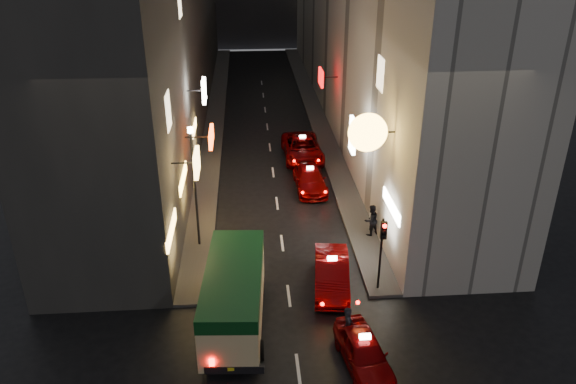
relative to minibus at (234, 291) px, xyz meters
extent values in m
cube|color=#32302E|center=(-5.68, 27.33, 7.29)|extent=(6.00, 52.00, 18.00)
cube|color=#EEB353|center=(-1.55, 4.78, 3.55)|extent=(0.18, 1.54, 1.05)
cube|color=#F4400C|center=(-1.25, 10.71, 2.58)|extent=(0.18, 2.15, 0.81)
cube|color=white|center=(-1.68, 13.44, 4.40)|extent=(0.18, 1.28, 1.33)
cube|color=#EEB353|center=(-2.66, 2.83, 1.29)|extent=(0.10, 3.06, 0.55)
cube|color=#F9B63E|center=(-2.66, 8.15, 1.29)|extent=(0.10, 3.34, 0.55)
cube|color=#EEB353|center=(-2.66, 15.95, 1.29)|extent=(0.10, 2.67, 0.55)
cube|color=#FFE5B2|center=(-2.67, 5.33, 5.79)|extent=(0.06, 1.30, 1.60)
cube|color=#FFE5B2|center=(-2.67, 13.33, 9.29)|extent=(0.06, 1.30, 1.60)
cube|color=#AEA9A0|center=(10.32, 27.33, 7.29)|extent=(6.00, 52.00, 18.00)
cylinder|color=#F9B63E|center=(6.09, 4.91, 4.71)|extent=(1.76, 0.18, 1.76)
cube|color=white|center=(6.40, 9.85, 2.78)|extent=(0.18, 1.16, 1.90)
cube|color=#F20A0A|center=(6.11, 21.01, 3.09)|extent=(0.18, 1.73, 1.16)
cube|color=white|center=(7.30, 4.30, 1.29)|extent=(0.10, 3.08, 0.55)
cube|color=#FFE5B2|center=(7.31, 8.33, 6.49)|extent=(0.06, 1.30, 1.60)
cube|color=#454240|center=(-1.93, 27.33, -1.63)|extent=(1.50, 52.00, 0.15)
cube|color=#454240|center=(6.57, 27.33, -1.63)|extent=(1.50, 52.00, 0.15)
cube|color=#D8C487|center=(0.00, -0.02, -0.17)|extent=(2.58, 6.35, 2.28)
cube|color=#0B3815|center=(0.00, -0.02, 0.71)|extent=(2.60, 6.37, 0.57)
cube|color=black|center=(0.00, 0.29, 0.06)|extent=(2.45, 3.87, 0.52)
cube|color=black|center=(0.00, -3.08, -1.16)|extent=(2.14, 0.32, 0.31)
cube|color=#FF0A05|center=(-0.78, -3.15, -0.74)|extent=(0.19, 0.06, 0.29)
cube|color=#FF0A05|center=(0.78, -3.15, -0.74)|extent=(0.19, 0.06, 0.29)
cylinder|color=black|center=(-0.97, 1.97, -1.31)|extent=(0.23, 0.79, 0.79)
cylinder|color=black|center=(0.97, -2.01, -1.31)|extent=(0.23, 0.79, 0.79)
imported|color=#6A0304|center=(4.75, -2.67, -0.96)|extent=(2.57, 4.91, 1.49)
cube|color=white|center=(4.75, -2.67, -0.13)|extent=(0.44, 0.24, 0.16)
imported|color=#6A0304|center=(4.29, 2.37, -0.88)|extent=(2.73, 5.42, 1.66)
cube|color=white|center=(4.29, 2.37, 0.04)|extent=(0.44, 0.23, 0.16)
sphere|color=#FF0A05|center=(3.56, 0.01, -0.85)|extent=(0.16, 0.16, 0.16)
sphere|color=#FF0A05|center=(5.02, 0.01, -0.85)|extent=(0.16, 0.16, 0.16)
imported|color=#6A0304|center=(4.46, 12.70, -0.96)|extent=(2.07, 4.78, 1.50)
cube|color=white|center=(4.46, 12.70, -0.11)|extent=(0.43, 0.19, 0.16)
sphere|color=#FF0A05|center=(3.79, 10.55, -0.93)|extent=(0.16, 0.16, 0.16)
sphere|color=#FF0A05|center=(5.13, 10.55, -0.93)|extent=(0.16, 0.16, 0.16)
imported|color=#6A0304|center=(4.47, 17.50, -0.81)|extent=(2.47, 5.70, 1.79)
cube|color=white|center=(4.47, 17.50, 0.18)|extent=(0.42, 0.19, 0.16)
sphere|color=#FF0A05|center=(3.68, 14.93, -0.78)|extent=(0.16, 0.16, 0.16)
sphere|color=#FF0A05|center=(5.27, 14.93, -0.78)|extent=(0.16, 0.16, 0.16)
imported|color=black|center=(4.37, -1.42, -0.75)|extent=(0.42, 0.64, 1.92)
imported|color=black|center=(6.96, 6.62, -0.60)|extent=(0.84, 0.72, 1.91)
cylinder|color=black|center=(6.32, 1.93, 0.19)|extent=(0.10, 0.10, 3.50)
cube|color=black|center=(6.32, 1.75, 1.49)|extent=(0.26, 0.18, 0.80)
sphere|color=#FF0A05|center=(6.32, 1.64, 1.76)|extent=(0.18, 0.18, 0.18)
sphere|color=black|center=(6.32, 1.64, 1.49)|extent=(0.17, 0.17, 0.17)
sphere|color=black|center=(6.32, 1.64, 1.22)|extent=(0.17, 0.17, 0.17)
cylinder|color=black|center=(-1.88, 6.33, 1.44)|extent=(0.12, 0.12, 6.00)
cylinder|color=#FFE5BF|center=(-1.88, 6.33, 4.54)|extent=(0.28, 0.28, 0.25)
camera|label=1|loc=(0.76, -18.38, 13.27)|focal=35.00mm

